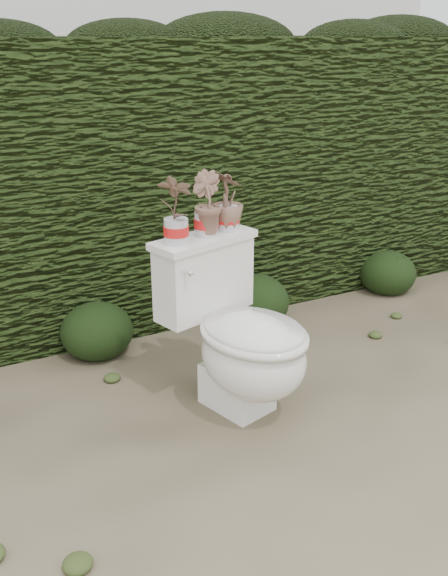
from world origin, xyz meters
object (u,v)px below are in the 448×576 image
toilet (240,338)px  potted_plant_center (206,206)px  potted_plant_left (176,211)px  potted_plant_right (228,202)px

toilet → potted_plant_center: size_ratio=2.85×
potted_plant_left → potted_plant_center: (0.17, 0.05, -0.01)m
toilet → potted_plant_right: size_ratio=3.01×
potted_plant_center → potted_plant_left: bearing=95.6°
potted_plant_center → potted_plant_right: 0.13m
potted_plant_left → potted_plant_center: potted_plant_left is taller
potted_plant_right → potted_plant_center: bearing=88.3°
toilet → potted_plant_center: bearing=86.1°
potted_plant_right → potted_plant_left: bearing=88.3°
potted_plant_left → potted_plant_center: bearing=-119.8°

